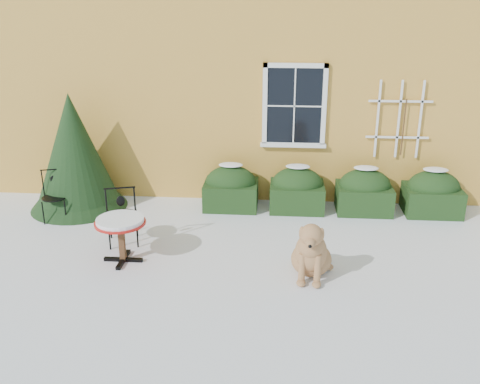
# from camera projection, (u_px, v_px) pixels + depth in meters

# --- Properties ---
(ground) EXTENTS (80.00, 80.00, 0.00)m
(ground) POSITION_uv_depth(u_px,v_px,m) (235.00, 269.00, 8.29)
(ground) COLOR white
(ground) RESTS_ON ground
(house) EXTENTS (12.40, 8.40, 6.40)m
(house) POSITION_uv_depth(u_px,v_px,m) (258.00, 27.00, 13.72)
(house) COLOR #F3B146
(house) RESTS_ON ground
(hedge_row) EXTENTS (4.95, 0.80, 0.91)m
(hedge_row) POSITION_uv_depth(u_px,v_px,m) (330.00, 191.00, 10.41)
(hedge_row) COLOR black
(hedge_row) RESTS_ON ground
(evergreen_shrub) EXTENTS (1.88, 1.88, 2.28)m
(evergreen_shrub) POSITION_uv_depth(u_px,v_px,m) (75.00, 163.00, 10.39)
(evergreen_shrub) COLOR black
(evergreen_shrub) RESTS_ON ground
(bistro_table) EXTENTS (0.80, 0.80, 0.74)m
(bistro_table) POSITION_uv_depth(u_px,v_px,m) (120.00, 226.00, 8.31)
(bistro_table) COLOR black
(bistro_table) RESTS_ON ground
(patio_chair_near) EXTENTS (0.60, 0.59, 1.09)m
(patio_chair_near) POSITION_uv_depth(u_px,v_px,m) (122.00, 214.00, 8.93)
(patio_chair_near) COLOR black
(patio_chair_near) RESTS_ON ground
(patio_chair_far) EXTENTS (0.52, 0.51, 0.94)m
(patio_chair_far) POSITION_uv_depth(u_px,v_px,m) (54.00, 195.00, 9.98)
(patio_chair_far) COLOR black
(patio_chair_far) RESTS_ON ground
(dog) EXTENTS (0.69, 1.07, 0.98)m
(dog) POSITION_uv_depth(u_px,v_px,m) (311.00, 254.00, 7.91)
(dog) COLOR #B48050
(dog) RESTS_ON ground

